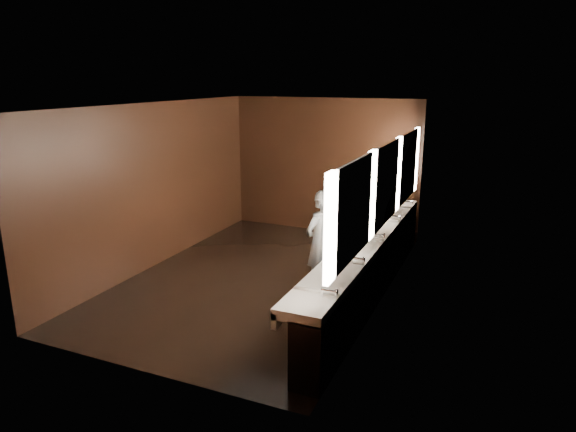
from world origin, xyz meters
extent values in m
plane|color=black|center=(0.00, 0.00, 0.00)|extent=(6.00, 6.00, 0.00)
cube|color=#2D2D2B|center=(0.00, 0.00, 2.80)|extent=(4.00, 6.00, 0.02)
cube|color=black|center=(0.00, 3.00, 1.40)|extent=(4.00, 0.02, 2.80)
cube|color=black|center=(0.00, -3.00, 1.40)|extent=(4.00, 0.02, 2.80)
cube|color=black|center=(-2.00, 0.00, 1.40)|extent=(0.02, 6.00, 2.80)
cube|color=black|center=(2.00, 0.00, 1.40)|extent=(0.02, 6.00, 2.80)
cube|color=black|center=(1.82, 0.00, 0.40)|extent=(0.36, 5.40, 0.81)
cube|color=silver|center=(1.73, 0.00, 0.85)|extent=(0.55, 5.40, 0.12)
cube|color=silver|center=(1.48, 0.00, 0.77)|extent=(0.06, 5.40, 0.18)
cylinder|color=silver|center=(1.91, -2.20, 0.99)|extent=(0.18, 0.04, 0.04)
cylinder|color=silver|center=(1.91, -1.10, 0.99)|extent=(0.18, 0.04, 0.04)
cylinder|color=silver|center=(1.91, 0.00, 0.99)|extent=(0.18, 0.04, 0.04)
cylinder|color=silver|center=(1.91, 1.10, 0.99)|extent=(0.18, 0.04, 0.04)
cylinder|color=silver|center=(1.91, 2.20, 0.99)|extent=(0.18, 0.04, 0.04)
cube|color=white|center=(1.97, -2.40, 1.75)|extent=(0.06, 0.22, 1.15)
cube|color=white|center=(1.99, -1.60, 1.75)|extent=(0.03, 1.32, 1.15)
cube|color=white|center=(1.97, -0.80, 1.75)|extent=(0.06, 0.23, 1.15)
cube|color=white|center=(1.99, 0.00, 1.75)|extent=(0.03, 1.32, 1.15)
cube|color=white|center=(1.97, 0.80, 1.75)|extent=(0.06, 0.23, 1.15)
cube|color=white|center=(1.99, 1.60, 1.75)|extent=(0.03, 1.32, 1.15)
cube|color=white|center=(1.97, 2.40, 1.75)|extent=(0.06, 0.22, 1.15)
imported|color=#85AAC7|center=(1.07, -0.15, 0.80)|extent=(0.57, 0.69, 1.61)
cylinder|color=black|center=(1.58, -1.95, 0.28)|extent=(0.45, 0.45, 0.55)
camera|label=1|loc=(3.53, -7.04, 3.21)|focal=32.00mm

